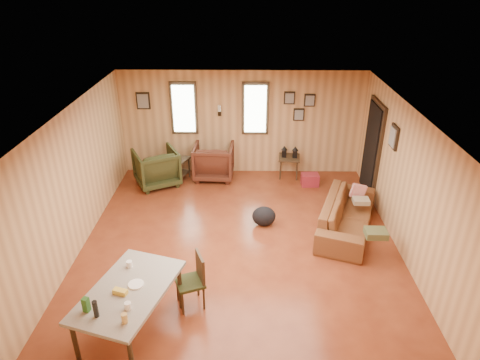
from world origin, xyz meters
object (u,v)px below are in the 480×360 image
(recliner_green, at_px, (156,166))
(dining_table, at_px, (128,294))
(recliner_brown, at_px, (214,159))
(end_table, at_px, (177,165))
(sofa, at_px, (348,210))
(side_table, at_px, (289,156))

(recliner_green, bearing_deg, dining_table, 69.63)
(recliner_green, xyz_separation_m, dining_table, (0.51, -4.40, 0.25))
(recliner_brown, relative_size, end_table, 1.42)
(sofa, relative_size, side_table, 2.76)
(sofa, height_order, dining_table, dining_table)
(sofa, distance_m, end_table, 4.01)
(recliner_brown, height_order, recliner_green, recliner_green)
(recliner_green, bearing_deg, end_table, -174.32)
(recliner_brown, xyz_separation_m, end_table, (-0.83, -0.11, -0.10))
(sofa, xyz_separation_m, recliner_brown, (-2.61, 2.16, 0.04))
(sofa, xyz_separation_m, recliner_green, (-3.85, 1.79, 0.04))
(recliner_green, height_order, side_table, recliner_green)
(side_table, bearing_deg, recliner_brown, -177.49)
(sofa, distance_m, recliner_green, 4.25)
(sofa, bearing_deg, side_table, 41.06)
(sofa, distance_m, side_table, 2.40)
(sofa, distance_m, recliner_brown, 3.38)
(side_table, xyz_separation_m, dining_table, (-2.46, -4.85, 0.18))
(end_table, relative_size, side_table, 0.84)
(dining_table, bearing_deg, recliner_green, 113.72)
(recliner_green, bearing_deg, sofa, 128.11)
(recliner_green, distance_m, dining_table, 4.44)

